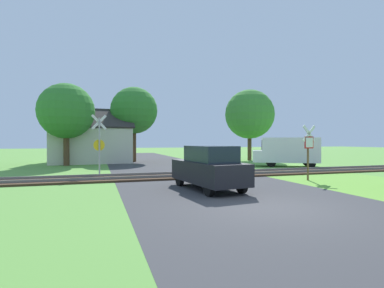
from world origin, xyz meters
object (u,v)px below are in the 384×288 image
object	(u,v)px
mail_truck	(287,151)
parked_car	(209,168)
tree_left	(66,111)
tree_center	(134,111)
tree_far	(250,114)
house	(91,143)
crossing_sign_far	(99,142)
stop_sign_near	(308,148)

from	to	relation	value
mail_truck	parked_car	world-z (taller)	mail_truck
tree_left	tree_center	size ratio (longest dim) A/B	0.93
mail_truck	tree_far	bearing A→B (deg)	22.15
tree_center	mail_truck	world-z (taller)	tree_center
tree_left	tree_center	world-z (taller)	tree_center
tree_left	house	bearing A→B (deg)	58.79
crossing_sign_far	tree_center	distance (m)	11.78
tree_far	parked_car	size ratio (longest dim) A/B	1.73
tree_far	mail_truck	xyz separation A→B (m)	(-0.82, -7.55, -3.47)
house	tree_left	xyz separation A→B (m)	(-1.85, -3.05, 2.59)
tree_left	tree_far	xyz separation A→B (m)	(17.24, 1.52, 0.35)
mail_truck	house	bearing A→B (deg)	86.40
stop_sign_near	tree_center	distance (m)	17.87
crossing_sign_far	mail_truck	xyz separation A→B (m)	(13.94, 2.07, -0.71)
tree_far	parked_car	xyz separation A→B (m)	(-10.52, -16.05, -3.82)
stop_sign_near	tree_center	size ratio (longest dim) A/B	0.39
house	tree_left	bearing A→B (deg)	-123.07
tree_center	parked_car	bearing A→B (deg)	-86.66
crossing_sign_far	tree_far	distance (m)	17.83
stop_sign_near	parked_car	xyz separation A→B (m)	(-5.78, -1.17, -0.76)
crossing_sign_far	tree_left	xyz separation A→B (m)	(-2.49, 8.10, 2.42)
crossing_sign_far	tree_far	xyz separation A→B (m)	(14.76, 9.63, 2.77)
crossing_sign_far	tree_far	bearing A→B (deg)	18.11
tree_far	mail_truck	world-z (taller)	tree_far
parked_car	tree_far	bearing A→B (deg)	49.30
crossing_sign_far	house	bearing A→B (deg)	78.26
crossing_sign_far	tree_left	bearing A→B (deg)	92.06
crossing_sign_far	tree_left	world-z (taller)	tree_left
tree_center	parked_car	size ratio (longest dim) A/B	1.70
tree_center	stop_sign_near	bearing A→B (deg)	-67.25
tree_center	parked_car	xyz separation A→B (m)	(1.01, -17.37, -3.98)
crossing_sign_far	tree_far	world-z (taller)	tree_far
tree_center	house	bearing A→B (deg)	176.95
tree_far	stop_sign_near	bearing A→B (deg)	-107.68
stop_sign_near	mail_truck	world-z (taller)	stop_sign_near
house	parked_car	world-z (taller)	house
tree_left	tree_center	distance (m)	6.40
house	tree_far	size ratio (longest dim) A/B	1.02
stop_sign_near	parked_car	size ratio (longest dim) A/B	0.67
stop_sign_near	tree_far	distance (m)	15.91
crossing_sign_far	parked_car	size ratio (longest dim) A/B	0.84
stop_sign_near	tree_far	bearing A→B (deg)	-116.93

